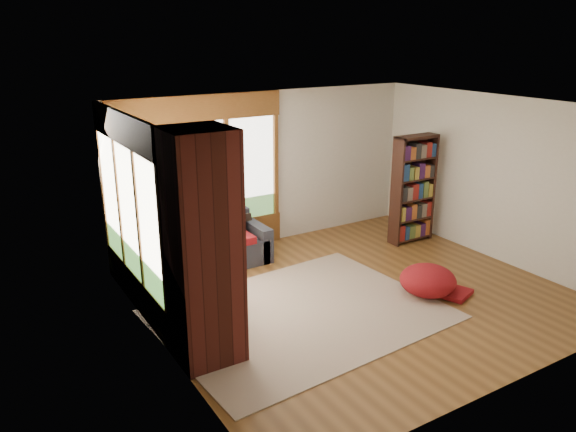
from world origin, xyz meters
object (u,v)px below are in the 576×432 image
sectional_sofa (178,263)px  area_rug (301,314)px  dog_brindle (181,241)px  bookshelf (413,189)px  dog_tan (201,218)px  brick_chimney (202,249)px  pouf (428,280)px

sectional_sofa → area_rug: 2.05m
sectional_sofa → dog_brindle: (-0.07, -0.35, 0.46)m
bookshelf → dog_tan: bearing=167.7°
brick_chimney → dog_tan: brick_chimney is taller
sectional_sofa → bookshelf: 4.17m
brick_chimney → dog_tan: 2.58m
sectional_sofa → dog_tan: dog_tan is taller
dog_brindle → brick_chimney: bearing=166.6°
sectional_sofa → brick_chimney: bearing=-100.8°
brick_chimney → dog_tan: size_ratio=2.28×
brick_chimney → dog_brindle: 1.82m
dog_tan → dog_brindle: dog_tan is taller
sectional_sofa → bookshelf: (4.09, -0.49, 0.63)m
bookshelf → dog_brindle: (-4.16, 0.14, -0.17)m
sectional_sofa → bookshelf: bookshelf is taller
dog_tan → bookshelf: bearing=-30.2°
brick_chimney → sectional_sofa: bearing=77.7°
pouf → dog_tan: bearing=132.6°
pouf → dog_brindle: 3.47m
brick_chimney → sectional_sofa: size_ratio=1.18×
area_rug → dog_tan: bearing=102.6°
brick_chimney → area_rug: brick_chimney is taller
bookshelf → dog_tan: size_ratio=1.64×
brick_chimney → area_rug: size_ratio=0.74×
dog_tan → sectional_sofa: bearing=-168.4°
dog_tan → pouf: bearing=-65.3°
area_rug → pouf: pouf is taller
brick_chimney → pouf: brick_chimney is taller
bookshelf → dog_brindle: bookshelf is taller
bookshelf → pouf: size_ratio=2.39×
brick_chimney → area_rug: bearing=10.6°
dog_tan → brick_chimney: bearing=-130.3°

